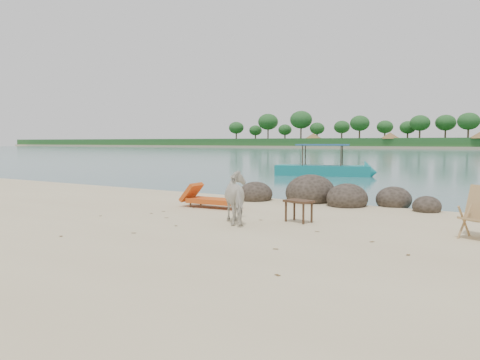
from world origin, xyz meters
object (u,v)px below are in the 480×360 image
object	(u,v)px
boulders	(323,196)
lounge_chair	(214,199)
boat_near	(323,149)
cow	(239,198)
deck_chair	(480,214)
side_table	(299,212)

from	to	relation	value
boulders	lounge_chair	world-z (taller)	boulders
boulders	boat_near	size ratio (longest dim) A/B	1.01
lounge_chair	boat_near	size ratio (longest dim) A/B	0.32
cow	boat_near	bearing A→B (deg)	-120.08
lounge_chair	cow	bearing A→B (deg)	-45.68
cow	boat_near	xyz separation A→B (m)	(-4.93, 16.95, 0.91)
boat_near	lounge_chair	bearing A→B (deg)	-95.66
boulders	cow	bearing A→B (deg)	-92.46
boulders	deck_chair	size ratio (longest dim) A/B	5.98
side_table	cow	bearing A→B (deg)	-131.66
side_table	boat_near	world-z (taller)	boat_near
boulders	lounge_chair	size ratio (longest dim) A/B	3.14
side_table	deck_chair	bearing A→B (deg)	16.07
boat_near	side_table	bearing A→B (deg)	-85.71
lounge_chair	side_table	bearing A→B (deg)	-20.71
boulders	deck_chair	xyz separation A→B (m)	(4.91, -3.69, 0.30)
cow	deck_chair	xyz separation A→B (m)	(5.12, 1.03, -0.09)
deck_chair	lounge_chair	bearing A→B (deg)	-163.34
side_table	lounge_chair	xyz separation A→B (m)	(-3.21, 0.93, 0.03)
boulders	lounge_chair	bearing A→B (deg)	-127.02
lounge_chair	deck_chair	size ratio (longest dim) A/B	1.91
boulders	deck_chair	distance (m)	6.15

